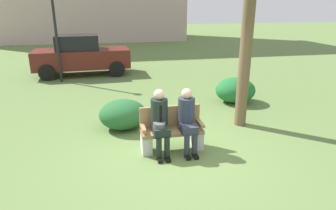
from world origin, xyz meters
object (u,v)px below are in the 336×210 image
Objects in this scene: parked_car_near at (81,55)px; seated_man_left at (160,119)px; park_bench at (171,131)px; seated_man_right at (187,117)px; street_lamp at (54,19)px; shrub_near_bench at (123,114)px; shrub_mid_lawn at (235,90)px.

seated_man_left is at bearing -75.41° from parked_car_near.
park_bench is 0.96× the size of seated_man_left.
parked_car_near is (-2.55, 7.65, 0.11)m from seated_man_right.
park_bench is at bearing -65.10° from street_lamp.
seated_man_left reaches higher than shrub_near_bench.
seated_man_left is 1.01× the size of seated_man_right.
street_lamp is (-2.08, 5.13, 2.00)m from shrub_near_bench.
street_lamp is at bearing 112.60° from seated_man_left.
parked_car_near is at bearing 55.67° from street_lamp.
park_bench is 0.33× the size of street_lamp.
street_lamp is at bearing -124.33° from parked_car_near.
shrub_mid_lawn is (3.51, 1.36, 0.03)m from shrub_near_bench.
seated_man_left is 0.33× the size of parked_car_near.
seated_man_left is 1.16× the size of shrub_near_bench.
parked_car_near reaches higher than shrub_near_bench.
seated_man_right is at bearing -71.56° from parked_car_near.
shrub_near_bench is at bearing -77.86° from parked_car_near.
shrub_mid_lawn is 0.31× the size of street_lamp.
seated_man_left is at bearing -65.50° from shrub_near_bench.
seated_man_right is 0.34× the size of street_lamp.
shrub_near_bench is 5.89m from street_lamp.
shrub_near_bench is at bearing 114.50° from seated_man_left.
shrub_near_bench is 3.76m from shrub_mid_lawn.
seated_man_right is (0.56, 0.00, -0.00)m from seated_man_left.
street_lamp reaches higher than shrub_mid_lawn.
shrub_mid_lawn is at bearing -34.04° from street_lamp.
park_bench is 0.47m from seated_man_right.
shrub_mid_lawn is at bearing -45.09° from parked_car_near.
seated_man_right is 1.15× the size of shrub_near_bench.
park_bench is 3.72m from shrub_mid_lawn.
seated_man_right is 0.33× the size of parked_car_near.
park_bench is 7.37m from street_lamp.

